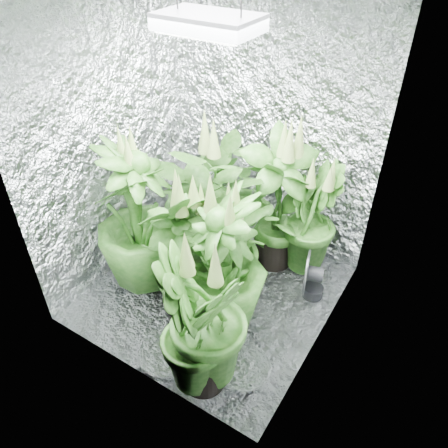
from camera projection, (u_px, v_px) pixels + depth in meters
ground at (214, 292)px, 3.19m from camera, size 1.60×1.60×0.00m
walls at (211, 173)px, 2.59m from camera, size 1.62×1.62×2.00m
grow_lamp at (208, 23)px, 2.09m from camera, size 0.50×0.30×0.22m
plant_a at (211, 197)px, 3.22m from camera, size 0.99×0.99×1.13m
plant_b at (278, 204)px, 3.14m from camera, size 0.80×0.80×1.17m
plant_c at (311, 218)px, 3.17m from camera, size 0.58×0.58×0.95m
plant_d at (138, 219)px, 2.98m from camera, size 0.82×0.82×1.18m
plant_e at (215, 246)px, 2.90m from camera, size 0.90×0.90×0.95m
plant_f at (180, 252)px, 2.80m from camera, size 0.69×0.69×1.06m
plant_g at (202, 325)px, 2.31m from camera, size 0.57×0.57×1.07m
plant_h at (224, 266)px, 2.68m from camera, size 0.78×0.78×1.09m
circulation_fan at (310, 279)px, 3.07m from camera, size 0.19×0.32×0.37m
plant_label at (208, 356)px, 2.38m from camera, size 0.05×0.02×0.07m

